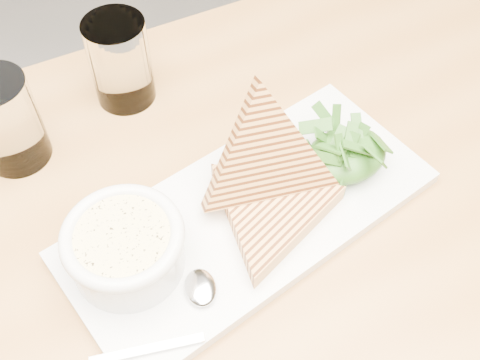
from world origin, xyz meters
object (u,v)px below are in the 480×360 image
soup_bowl (127,252)px  glass_far (120,62)px  platter (249,215)px  table_top (200,293)px  glass_near (6,121)px

soup_bowl → glass_far: (0.10, 0.24, 0.02)m
platter → soup_bowl: soup_bowl is taller
platter → glass_far: bearing=99.6°
table_top → glass_near: bearing=112.4°
glass_near → glass_far: same height
table_top → glass_near: size_ratio=10.43×
soup_bowl → platter: bearing=-2.2°
soup_bowl → glass_far: bearing=68.1°
glass_near → table_top: bearing=-67.6°
glass_near → glass_far: 0.16m
soup_bowl → glass_near: size_ratio=0.98×
platter → glass_far: (-0.04, 0.25, 0.05)m
table_top → glass_far: bearing=81.5°
soup_bowl → glass_far: size_ratio=0.99×
glass_far → platter: bearing=-80.4°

